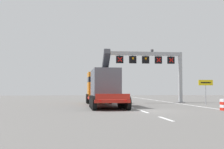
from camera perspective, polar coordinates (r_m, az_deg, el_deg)
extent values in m
plane|color=slate|center=(22.29, 7.46, -7.23)|extent=(112.00, 112.00, 0.00)
cube|color=silver|center=(16.38, 10.76, -8.74)|extent=(0.20, 2.60, 0.01)
cube|color=silver|center=(21.39, 6.44, -7.40)|extent=(0.20, 2.60, 0.01)
cube|color=silver|center=(26.48, 3.79, -6.56)|extent=(0.20, 2.60, 0.01)
cube|color=silver|center=(31.61, 1.99, -5.98)|extent=(0.20, 2.60, 0.01)
cube|color=silver|center=(36.77, 0.71, -5.56)|extent=(0.20, 2.60, 0.01)
cube|color=silver|center=(41.94, -0.26, -5.24)|extent=(0.20, 2.60, 0.01)
cube|color=silver|center=(47.12, -1.02, -4.99)|extent=(0.20, 2.60, 0.01)
cube|color=silver|center=(52.31, -1.62, -4.79)|extent=(0.20, 2.60, 0.01)
cube|color=silver|center=(57.51, -2.12, -4.63)|extent=(0.20, 2.60, 0.01)
cube|color=silver|center=(62.71, -2.53, -4.49)|extent=(0.20, 2.60, 0.01)
cube|color=silver|center=(67.91, -2.88, -4.37)|extent=(0.20, 2.60, 0.01)
cube|color=silver|center=(73.12, -3.18, -4.27)|extent=(0.20, 2.60, 0.01)
cube|color=silver|center=(35.56, 12.31, -5.58)|extent=(0.20, 63.00, 0.01)
cube|color=#9EA0A5|center=(36.83, 13.52, -0.55)|extent=(0.40, 0.40, 6.35)
cube|color=slate|center=(36.84, 13.58, -5.42)|extent=(0.90, 0.90, 0.08)
cube|color=#9EA0A5|center=(35.76, 6.75, 4.17)|extent=(9.31, 0.44, 0.44)
cube|color=#4C4C51|center=(36.01, 8.02, 4.76)|extent=(0.28, 0.40, 0.28)
cube|color=black|center=(36.59, 11.73, 2.83)|extent=(0.89, 0.24, 0.90)
cube|color=#9EA0A5|center=(36.64, 11.73, 3.61)|extent=(0.08, 0.08, 0.16)
cube|color=red|center=(36.46, 11.80, 2.85)|extent=(0.55, 0.02, 0.55)
cube|color=red|center=(36.46, 11.80, 2.85)|extent=(0.55, 0.02, 0.55)
cube|color=black|center=(36.09, 9.28, 2.88)|extent=(0.89, 0.24, 0.90)
cube|color=#9EA0A5|center=(36.15, 9.27, 3.68)|extent=(0.08, 0.08, 0.16)
cube|color=red|center=(35.97, 9.34, 2.90)|extent=(0.55, 0.02, 0.55)
cube|color=red|center=(35.97, 9.34, 2.90)|extent=(0.55, 0.02, 0.55)
cube|color=black|center=(35.67, 6.76, 2.93)|extent=(0.89, 0.24, 0.90)
cube|color=#9EA0A5|center=(35.73, 6.75, 3.74)|extent=(0.08, 0.08, 0.16)
cone|color=orange|center=(35.55, 6.81, 3.10)|extent=(0.32, 0.32, 0.32)
cube|color=black|center=(35.32, 4.18, 2.98)|extent=(0.89, 0.24, 0.90)
cube|color=#9EA0A5|center=(35.37, 4.18, 3.79)|extent=(0.08, 0.08, 0.16)
cone|color=orange|center=(35.20, 4.22, 3.15)|extent=(0.32, 0.32, 0.32)
cube|color=black|center=(35.04, 1.56, 3.02)|extent=(0.89, 0.24, 0.90)
cube|color=#9EA0A5|center=(35.09, 1.56, 3.84)|extent=(0.08, 0.08, 0.16)
cube|color=red|center=(34.91, 1.59, 3.04)|extent=(0.55, 0.02, 0.55)
cube|color=red|center=(34.91, 1.59, 3.04)|extent=(0.55, 0.02, 0.55)
cube|color=red|center=(26.93, -1.38, -4.96)|extent=(2.91, 10.43, 0.24)
cube|color=red|center=(21.68, 0.16, -4.47)|extent=(2.66, 0.11, 0.44)
cylinder|color=black|center=(22.34, -3.56, -5.83)|extent=(0.33, 1.10, 1.10)
cylinder|color=black|center=(22.69, 3.29, -5.79)|extent=(0.33, 1.10, 1.10)
cylinder|color=black|center=(23.38, -3.75, -5.70)|extent=(0.33, 1.10, 1.10)
cylinder|color=black|center=(23.72, 2.80, -5.66)|extent=(0.33, 1.10, 1.10)
cylinder|color=black|center=(24.43, -3.92, -5.58)|extent=(0.33, 1.10, 1.10)
cylinder|color=black|center=(24.76, 2.36, -5.55)|extent=(0.33, 1.10, 1.10)
cylinder|color=black|center=(25.48, -4.07, -5.47)|extent=(0.33, 1.10, 1.10)
cylinder|color=black|center=(25.79, 1.95, -5.45)|extent=(0.33, 1.10, 1.10)
cylinder|color=black|center=(26.52, -4.22, -5.38)|extent=(0.33, 1.10, 1.10)
cylinder|color=black|center=(26.82, 1.57, -5.36)|extent=(0.33, 1.10, 1.10)
cube|color=orange|center=(33.98, -2.69, -2.24)|extent=(2.61, 3.23, 3.10)
cube|color=black|center=(34.00, -2.69, -1.06)|extent=(2.64, 3.25, 0.60)
cylinder|color=black|center=(34.79, -4.94, -4.80)|extent=(0.35, 1.10, 1.10)
cylinder|color=black|center=(35.01, -0.71, -4.80)|extent=(0.35, 1.10, 1.10)
cylinder|color=black|center=(32.79, -4.78, -4.91)|extent=(0.35, 1.10, 1.10)
cylinder|color=black|center=(33.03, -0.29, -4.91)|extent=(0.35, 1.10, 1.10)
cube|color=#565B66|center=(27.32, -1.46, -1.85)|extent=(2.44, 5.75, 2.70)
cube|color=#2D2D33|center=(26.58, -1.26, 2.39)|extent=(0.59, 2.95, 2.29)
cube|color=red|center=(21.54, -2.42, -5.27)|extent=(0.20, 0.06, 0.12)
cube|color=red|center=(21.81, 2.74, -5.24)|extent=(0.20, 0.06, 0.12)
cylinder|color=#9EA0A5|center=(32.14, 18.25, -3.41)|extent=(0.10, 0.10, 2.67)
cube|color=yellow|center=(32.09, 18.27, -1.56)|extent=(1.60, 0.06, 0.59)
cube|color=black|center=(32.06, 18.29, -1.55)|extent=(1.15, 0.01, 0.12)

